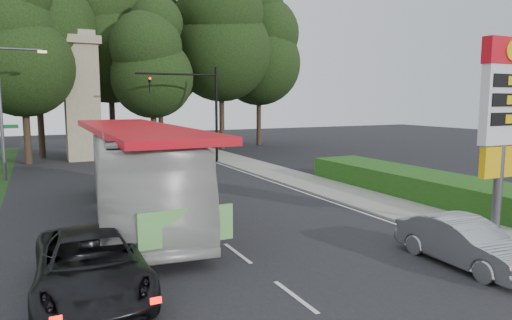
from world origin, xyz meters
name	(u,v)px	position (x,y,z in m)	size (l,w,h in m)	color
ground	(306,306)	(0.00, 0.00, 0.00)	(120.00, 120.00, 0.00)	black
road_surface	(169,202)	(0.00, 12.00, 0.01)	(14.00, 80.00, 0.02)	black
sidewalk_right	(321,186)	(8.50, 12.00, 0.06)	(3.00, 80.00, 0.12)	gray
hedge	(417,184)	(11.50, 8.00, 0.60)	(3.00, 14.00, 1.20)	#1E4813
gas_station_pylon	(504,109)	(9.20, 1.99, 4.45)	(2.10, 0.45, 6.85)	#59595E
traffic_signal_mast	(200,101)	(5.68, 24.00, 4.67)	(6.10, 0.35, 7.20)	black
streetlight_signs	(4,105)	(-6.99, 22.01, 4.44)	(2.75, 0.98, 8.00)	#59595E
monument	(82,95)	(-2.00, 30.00, 5.10)	(3.00, 3.00, 10.05)	gray
tree_center_left	(34,8)	(-5.00, 33.00, 12.02)	(10.08, 10.08, 19.80)	#2D2116
tree_center_right	(109,30)	(1.00, 35.00, 11.02)	(9.24, 9.24, 18.15)	#2D2116
tree_east_near	(159,50)	(6.00, 37.00, 9.68)	(8.12, 8.12, 15.95)	#2D2116
tree_east_mid	(221,30)	(11.00, 33.00, 11.35)	(9.52, 9.52, 18.70)	#2D2116
tree_far_east	(259,46)	(16.00, 35.00, 10.35)	(8.68, 8.68, 17.05)	#2D2116
tree_monument_left	(21,45)	(-6.00, 29.00, 8.68)	(7.28, 7.28, 14.30)	#2D2116
tree_monument_right	(152,60)	(3.50, 29.50, 8.01)	(6.72, 6.72, 13.20)	#2D2116
transit_bus	(137,173)	(-1.87, 9.66, 1.86)	(3.13, 13.39, 3.73)	beige
sedan_silver	(464,242)	(5.50, 0.26, 0.69)	(1.46, 4.18, 1.38)	#A3A7AB
suv_charcoal	(91,265)	(-4.40, 2.79, 0.77)	(2.57, 5.57, 1.55)	black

